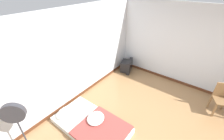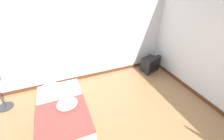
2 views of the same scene
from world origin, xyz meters
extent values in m
cube|color=silver|center=(0.00, 2.67, 1.30)|extent=(7.55, 0.06, 2.60)
cube|color=#562D19|center=(0.00, 2.63, 0.04)|extent=(7.55, 0.02, 0.09)
cube|color=silver|center=(-0.26, 2.63, 1.75)|extent=(0.99, 0.01, 0.89)
cube|color=white|center=(-0.26, 2.63, 1.75)|extent=(0.92, 0.01, 0.82)
cube|color=silver|center=(-0.61, 1.54, 0.08)|extent=(1.02, 1.86, 0.15)
ellipsoid|color=white|center=(-0.79, 2.25, 0.22)|extent=(0.52, 0.34, 0.14)
cube|color=#993D38|center=(-0.61, 1.19, 0.18)|extent=(1.03, 1.08, 0.05)
ellipsoid|color=silver|center=(-0.49, 1.49, 0.24)|extent=(0.55, 0.52, 0.11)
cube|color=black|center=(2.11, 2.32, 0.22)|extent=(0.53, 0.39, 0.39)
cube|color=black|center=(2.17, 2.15, 0.24)|extent=(0.58, 0.29, 0.49)
cube|color=black|center=(2.19, 2.09, 0.26)|extent=(0.45, 0.15, 0.35)
cylinder|color=#333338|center=(-1.80, 2.17, 0.01)|extent=(0.32, 0.32, 0.02)
camera|label=1|loc=(-2.22, -0.31, 3.13)|focal=24.00mm
camera|label=2|loc=(-0.48, -1.01, 2.55)|focal=24.00mm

